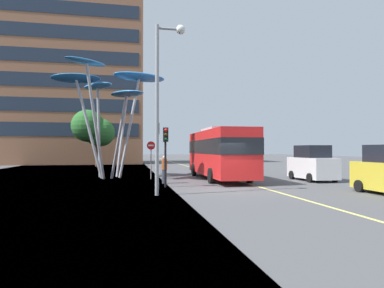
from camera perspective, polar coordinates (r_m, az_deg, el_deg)
ground at (r=17.57m, az=4.32°, el=-8.05°), size 120.00×240.00×0.10m
red_bus at (r=24.04m, az=4.63°, el=-1.22°), size 2.91×10.51×3.67m
leaf_sculpture at (r=26.12m, az=-13.44°, el=9.03°), size 8.49×8.81×8.35m
traffic_light_kerb_near at (r=18.82m, az=-4.52°, el=0.01°), size 0.28×0.42×3.35m
traffic_light_kerb_far at (r=23.64m, az=-5.94°, el=0.89°), size 0.28×0.42×3.99m
car_parked_mid at (r=24.34m, az=19.78°, el=-3.26°), size 1.96×3.90×2.41m
street_lamp at (r=15.89m, az=-4.92°, el=9.67°), size 1.42×0.44×8.02m
tree_pavement_near at (r=42.80m, az=-16.34°, el=2.33°), size 5.18×5.01×6.94m
pedestrian at (r=20.99m, az=-4.72°, el=-4.34°), size 0.34×0.34×1.74m
no_entry_sign at (r=24.23m, az=-6.99°, el=-1.70°), size 0.60×0.12×2.71m
backdrop_building at (r=54.75m, az=-19.15°, el=10.97°), size 19.74×10.45×26.70m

